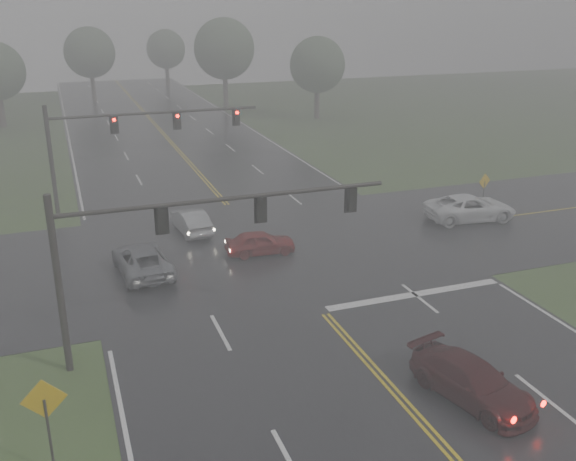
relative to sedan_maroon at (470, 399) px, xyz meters
name	(u,v)px	position (x,y,z in m)	size (l,w,h in m)	color
main_road	(278,262)	(-2.16, 13.13, 0.00)	(18.00, 160.00, 0.02)	black
cross_street	(266,249)	(-2.16, 15.13, 0.00)	(120.00, 14.00, 0.02)	black
stop_bar	(415,295)	(2.34, 7.53, 0.00)	(8.50, 0.50, 0.01)	silver
sedan_maroon	(470,399)	(0.00, 0.00, 0.00)	(1.85, 4.54, 1.32)	#34090B
sedan_red	(260,254)	(-2.67, 14.53, 0.00)	(1.45, 3.59, 1.22)	maroon
sedan_silver	(191,232)	(-5.36, 18.97, 0.00)	(1.39, 3.97, 1.31)	#929598
car_grey	(143,273)	(-8.73, 14.05, 0.00)	(2.25, 4.87, 1.35)	slate
pickup_white	(469,220)	(10.67, 15.44, 0.00)	(2.48, 5.38, 1.49)	white
signal_gantry_near	(168,236)	(-8.59, 6.36, 4.59)	(12.20, 0.28, 6.51)	black
signal_gantry_far	(119,135)	(-8.40, 24.41, 4.74)	(12.71, 0.34, 6.71)	black
sign_diamond_west	(46,410)	(-12.98, 1.11, 1.97)	(1.21, 0.10, 2.92)	black
sign_diamond_east	(484,185)	(12.53, 16.78, 1.59)	(0.96, 0.27, 2.36)	black
tree_ne_a	(224,49)	(7.64, 60.84, 6.86)	(7.10, 7.10, 10.42)	#362B23
tree_n_mid	(90,53)	(-6.96, 71.29, 6.06)	(6.27, 6.27, 9.21)	#362B23
tree_e_near	(317,65)	(15.11, 50.27, 5.73)	(5.94, 5.94, 8.72)	#362B23
tree_n_far	(166,49)	(4.39, 82.41, 5.42)	(5.62, 5.62, 8.26)	#362B23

